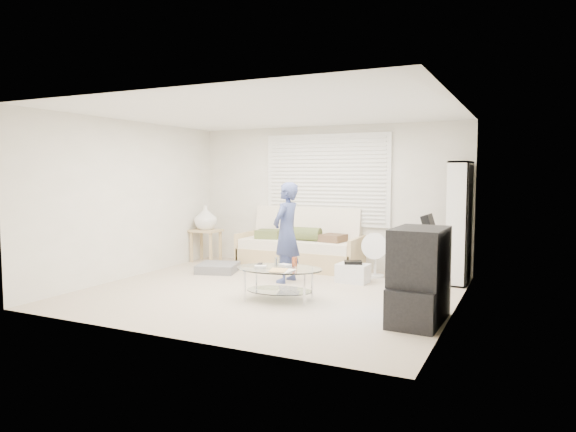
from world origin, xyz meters
The scene contains 13 objects.
ground centered at (0.00, 0.00, 0.00)m, with size 5.00×5.00×0.00m, color #BFAC95.
room_shell centered at (0.00, 0.48, 1.63)m, with size 5.02×4.52×2.51m.
window_blinds centered at (0.00, 2.20, 1.55)m, with size 2.32×0.08×1.62m.
futon_sofa centered at (-0.36, 1.88, 0.35)m, with size 2.17×0.88×1.06m.
grey_floor_pillow centered at (-1.46, 0.91, 0.07)m, with size 0.63×0.63×0.14m, color slate.
side_table centered at (-2.22, 1.67, 0.79)m, with size 0.54×0.43×1.06m.
bookshelf centered at (2.32, 1.77, 0.92)m, with size 0.29×0.78×1.85m.
guitar_case centered at (2.00, 1.60, 0.46)m, with size 0.44×0.39×1.02m.
floor_fan centered at (1.06, 1.65, 0.42)m, with size 0.43×0.29×0.72m.
storage_bin centered at (0.87, 1.10, 0.15)m, with size 0.49×0.36×0.33m.
tv_unit centered at (2.20, -0.59, 0.52)m, with size 0.57×1.00×1.06m.
coffee_table centered at (0.33, -0.36, 0.34)m, with size 1.26×0.92×0.55m.
standing_person centered at (-0.07, 0.69, 0.77)m, with size 0.56×0.37×1.53m, color navy.
Camera 1 is at (3.30, -6.32, 1.66)m, focal length 32.00 mm.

